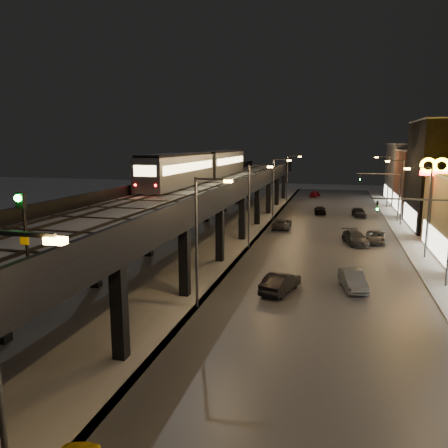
# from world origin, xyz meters

# --- Properties ---
(ground) EXTENTS (220.00, 220.00, 0.00)m
(ground) POSITION_xyz_m (0.00, 0.00, 0.00)
(ground) COLOR silver
(road_surface) EXTENTS (17.00, 120.00, 0.06)m
(road_surface) POSITION_xyz_m (7.50, 35.00, 0.03)
(road_surface) COLOR #46474D
(road_surface) RESTS_ON ground
(sidewalk_right) EXTENTS (4.00, 120.00, 0.14)m
(sidewalk_right) POSITION_xyz_m (17.50, 35.00, 0.07)
(sidewalk_right) COLOR #9FA1A8
(sidewalk_right) RESTS_ON ground
(under_viaduct_pavement) EXTENTS (11.00, 120.00, 0.06)m
(under_viaduct_pavement) POSITION_xyz_m (-6.00, 35.00, 0.03)
(under_viaduct_pavement) COLOR #9FA1A8
(under_viaduct_pavement) RESTS_ON ground
(elevated_viaduct) EXTENTS (9.00, 100.00, 6.30)m
(elevated_viaduct) POSITION_xyz_m (-6.00, 31.84, 5.62)
(elevated_viaduct) COLOR black
(elevated_viaduct) RESTS_ON ground
(viaduct_trackbed) EXTENTS (8.40, 100.00, 0.32)m
(viaduct_trackbed) POSITION_xyz_m (-6.01, 31.97, 6.39)
(viaduct_trackbed) COLOR #B2B7C1
(viaduct_trackbed) RESTS_ON elevated_viaduct
(viaduct_parapet_streetside) EXTENTS (0.30, 100.00, 1.10)m
(viaduct_parapet_streetside) POSITION_xyz_m (-1.65, 32.00, 6.85)
(viaduct_parapet_streetside) COLOR black
(viaduct_parapet_streetside) RESTS_ON elevated_viaduct
(viaduct_parapet_far) EXTENTS (0.30, 100.00, 1.10)m
(viaduct_parapet_far) POSITION_xyz_m (-10.35, 32.00, 6.85)
(viaduct_parapet_far) COLOR black
(viaduct_parapet_far) RESTS_ON elevated_viaduct
(building_e) EXTENTS (12.20, 12.20, 10.16)m
(building_e) POSITION_xyz_m (23.99, 62.00, 5.08)
(building_e) COLOR brown
(building_e) RESTS_ON ground
(building_f) EXTENTS (12.20, 16.20, 11.16)m
(building_f) POSITION_xyz_m (23.99, 76.00, 5.58)
(building_f) COLOR #4B4A4F
(building_f) RESTS_ON ground
(streetlight_left_0) EXTENTS (2.57, 0.28, 9.00)m
(streetlight_left_0) POSITION_xyz_m (-0.43, -5.00, 5.24)
(streetlight_left_0) COLOR #38383A
(streetlight_left_0) RESTS_ON ground
(streetlight_left_1) EXTENTS (2.57, 0.28, 9.00)m
(streetlight_left_1) POSITION_xyz_m (-0.43, 13.00, 5.24)
(streetlight_left_1) COLOR #38383A
(streetlight_left_1) RESTS_ON ground
(streetlight_left_2) EXTENTS (2.57, 0.28, 9.00)m
(streetlight_left_2) POSITION_xyz_m (-0.43, 31.00, 5.24)
(streetlight_left_2) COLOR #38383A
(streetlight_left_2) RESTS_ON ground
(streetlight_right_2) EXTENTS (2.56, 0.28, 9.00)m
(streetlight_right_2) POSITION_xyz_m (16.73, 31.00, 5.24)
(streetlight_right_2) COLOR #38383A
(streetlight_right_2) RESTS_ON ground
(streetlight_left_3) EXTENTS (2.57, 0.28, 9.00)m
(streetlight_left_3) POSITION_xyz_m (-0.43, 49.00, 5.24)
(streetlight_left_3) COLOR #38383A
(streetlight_left_3) RESTS_ON ground
(streetlight_right_3) EXTENTS (2.56, 0.28, 9.00)m
(streetlight_right_3) POSITION_xyz_m (16.73, 49.00, 5.24)
(streetlight_right_3) COLOR #38383A
(streetlight_right_3) RESTS_ON ground
(streetlight_left_4) EXTENTS (2.57, 0.28, 9.00)m
(streetlight_left_4) POSITION_xyz_m (-0.43, 67.00, 5.24)
(streetlight_left_4) COLOR #38383A
(streetlight_left_4) RESTS_ON ground
(streetlight_right_4) EXTENTS (2.56, 0.28, 9.00)m
(streetlight_right_4) POSITION_xyz_m (16.73, 67.00, 5.24)
(streetlight_right_4) COLOR #38383A
(streetlight_right_4) RESTS_ON ground
(traffic_light_rig_a) EXTENTS (6.10, 0.34, 7.00)m
(traffic_light_rig_a) POSITION_xyz_m (15.84, 22.00, 4.50)
(traffic_light_rig_a) COLOR #38383A
(traffic_light_rig_a) RESTS_ON ground
(traffic_light_rig_b) EXTENTS (6.10, 0.34, 7.00)m
(traffic_light_rig_b) POSITION_xyz_m (15.84, 52.00, 4.50)
(traffic_light_rig_b) COLOR #38383A
(traffic_light_rig_b) RESTS_ON ground
(subway_train) EXTENTS (2.94, 35.94, 3.51)m
(subway_train) POSITION_xyz_m (-8.50, 39.97, 8.36)
(subway_train) COLOR gray
(subway_train) RESTS_ON viaduct_trackbed
(rail_signal) EXTENTS (0.34, 0.42, 2.93)m
(rail_signal) POSITION_xyz_m (-2.10, -1.76, 8.69)
(rail_signal) COLOR black
(rail_signal) RESTS_ON viaduct_trackbed
(car_near_white) EXTENTS (2.81, 4.86, 1.51)m
(car_near_white) POSITION_xyz_m (4.50, 17.38, 0.76)
(car_near_white) COLOR black
(car_near_white) RESTS_ON ground
(car_mid_silver) EXTENTS (2.28, 4.88, 1.35)m
(car_mid_silver) POSITION_xyz_m (1.47, 42.76, 0.68)
(car_mid_silver) COLOR #3F4041
(car_mid_silver) RESTS_ON ground
(car_mid_dark) EXTENTS (2.11, 4.41, 1.24)m
(car_mid_dark) POSITION_xyz_m (5.86, 56.35, 0.62)
(car_mid_dark) COLOR black
(car_mid_dark) RESTS_ON ground
(car_far_white) EXTENTS (2.30, 4.05, 1.30)m
(car_far_white) POSITION_xyz_m (3.87, 79.37, 0.65)
(car_far_white) COLOR maroon
(car_far_white) RESTS_ON ground
(car_onc_silver) EXTENTS (2.33, 4.57, 1.44)m
(car_onc_silver) POSITION_xyz_m (9.83, 19.56, 0.72)
(car_onc_silver) COLOR #4D535D
(car_onc_silver) RESTS_ON ground
(car_onc_dark) EXTENTS (2.69, 4.91, 1.30)m
(car_onc_dark) POSITION_xyz_m (12.82, 36.91, 0.65)
(car_onc_dark) COLOR #3A3C3F
(car_onc_dark) RESTS_ON ground
(car_onc_white) EXTENTS (3.24, 5.32, 1.44)m
(car_onc_white) POSITION_xyz_m (10.55, 35.60, 0.72)
(car_onc_white) COLOR #35363A
(car_onc_white) RESTS_ON ground
(car_onc_red) EXTENTS (2.31, 4.35, 1.41)m
(car_onc_red) POSITION_xyz_m (11.77, 55.01, 0.71)
(car_onc_red) COLOR black
(car_onc_red) RESTS_ON ground
(sign_mcdonalds) EXTENTS (2.89, 0.72, 9.73)m
(sign_mcdonalds) POSITION_xyz_m (18.00, 35.01, 7.87)
(sign_mcdonalds) COLOR #38383A
(sign_mcdonalds) RESTS_ON ground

